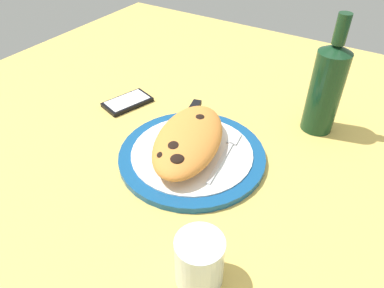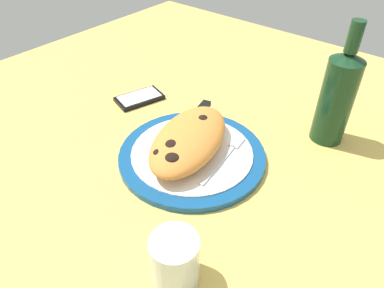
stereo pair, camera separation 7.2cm
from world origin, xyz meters
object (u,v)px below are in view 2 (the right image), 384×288
(wine_bottle, at_px, (337,96))
(water_glass, at_px, (175,262))
(plate, at_px, (192,155))
(smartphone, at_px, (139,98))
(calzone, at_px, (189,139))
(knife, at_px, (193,120))
(fork, at_px, (226,155))

(wine_bottle, bearing_deg, water_glass, 176.08)
(plate, relative_size, smartphone, 2.30)
(water_glass, bearing_deg, calzone, 35.75)
(water_glass, bearing_deg, knife, 35.50)
(water_glass, bearing_deg, wine_bottle, -3.92)
(fork, xyz_separation_m, knife, (0.05, 0.13, 0.00))
(fork, distance_m, wine_bottle, 0.26)
(smartphone, relative_size, water_glass, 1.55)
(fork, relative_size, knife, 0.75)
(plate, bearing_deg, fork, -60.77)
(wine_bottle, bearing_deg, fork, 149.29)
(knife, distance_m, water_glass, 0.38)
(water_glass, bearing_deg, smartphone, 52.16)
(water_glass, distance_m, wine_bottle, 0.47)
(calzone, relative_size, fork, 1.57)
(knife, xyz_separation_m, water_glass, (-0.31, -0.22, 0.01))
(smartphone, height_order, water_glass, water_glass)
(plate, relative_size, calzone, 1.12)
(plate, bearing_deg, smartphone, 70.27)
(fork, distance_m, water_glass, 0.27)
(plate, distance_m, calzone, 0.04)
(plate, xyz_separation_m, smartphone, (0.09, 0.25, -0.00))
(knife, bearing_deg, smartphone, 88.41)
(calzone, distance_m, knife, 0.11)
(calzone, relative_size, water_glass, 3.18)
(fork, xyz_separation_m, water_glass, (-0.26, -0.09, 0.02))
(calzone, bearing_deg, wine_bottle, -38.51)
(wine_bottle, bearing_deg, knife, 122.20)
(fork, distance_m, smartphone, 0.32)
(smartphone, distance_m, wine_bottle, 0.47)
(fork, height_order, water_glass, water_glass)
(plate, height_order, knife, knife)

